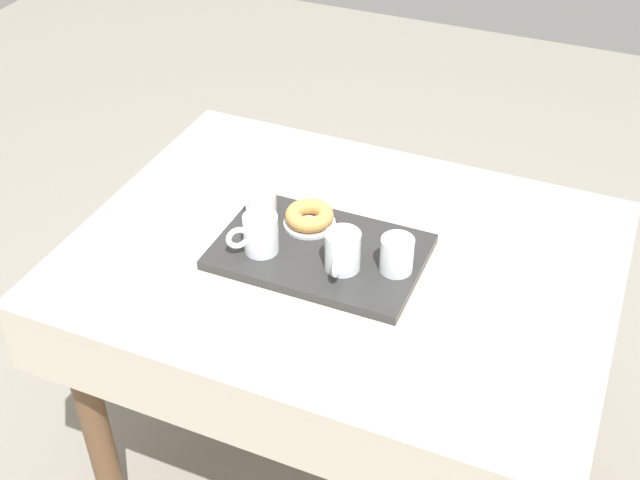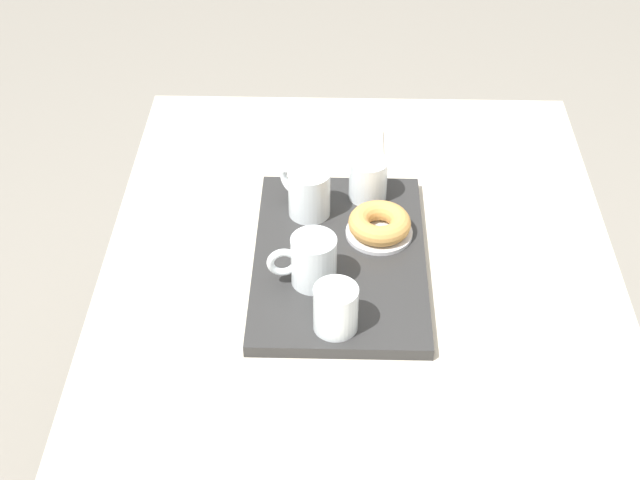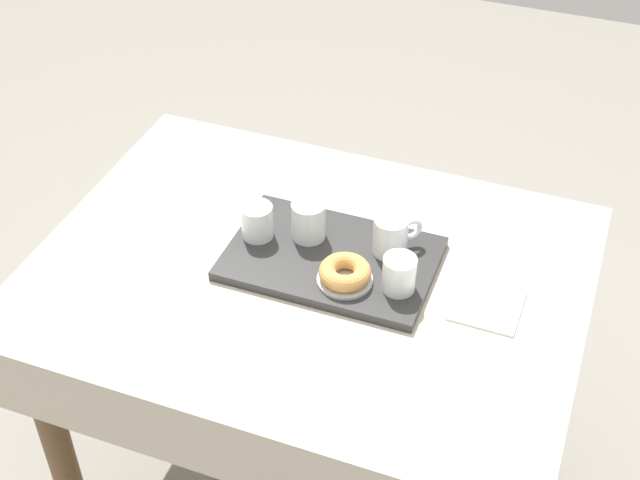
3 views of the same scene
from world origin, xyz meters
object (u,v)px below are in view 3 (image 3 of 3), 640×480
(tea_mug_left, at_px, (309,221))
(dining_table, at_px, (309,309))
(donut_plate_left, at_px, (345,280))
(water_glass_near, at_px, (257,222))
(serving_tray, at_px, (331,259))
(water_glass_far, at_px, (399,275))
(tea_mug_right, at_px, (391,236))
(sugar_donut_left, at_px, (345,272))
(paper_napkin, at_px, (487,305))

(tea_mug_left, bearing_deg, dining_table, -69.26)
(donut_plate_left, bearing_deg, water_glass_near, 162.18)
(serving_tray, bearing_deg, water_glass_far, -16.78)
(donut_plate_left, bearing_deg, water_glass_far, 9.67)
(serving_tray, distance_m, water_glass_far, 0.17)
(tea_mug_right, height_order, sugar_donut_left, tea_mug_right)
(donut_plate_left, bearing_deg, serving_tray, 128.68)
(water_glass_far, relative_size, paper_napkin, 0.56)
(serving_tray, distance_m, tea_mug_left, 0.09)
(dining_table, distance_m, paper_napkin, 0.39)
(donut_plate_left, bearing_deg, sugar_donut_left, -90.00)
(water_glass_near, bearing_deg, donut_plate_left, -17.82)
(tea_mug_right, bearing_deg, water_glass_far, -64.89)
(sugar_donut_left, bearing_deg, water_glass_far, 9.67)
(dining_table, xyz_separation_m, tea_mug_left, (-0.03, 0.08, 0.18))
(sugar_donut_left, bearing_deg, dining_table, 160.69)
(sugar_donut_left, relative_size, paper_napkin, 0.78)
(water_glass_near, height_order, donut_plate_left, water_glass_near)
(dining_table, distance_m, serving_tray, 0.14)
(water_glass_near, bearing_deg, water_glass_far, -9.19)
(dining_table, xyz_separation_m, donut_plate_left, (0.09, -0.03, 0.14))
(dining_table, bearing_deg, sugar_donut_left, -19.31)
(serving_tray, height_order, water_glass_far, water_glass_far)
(tea_mug_left, relative_size, tea_mug_right, 1.17)
(water_glass_near, bearing_deg, paper_napkin, -2.19)
(dining_table, height_order, tea_mug_left, tea_mug_left)
(water_glass_near, relative_size, paper_napkin, 0.56)
(dining_table, bearing_deg, water_glass_near, 163.22)
(tea_mug_right, height_order, paper_napkin, tea_mug_right)
(dining_table, distance_m, donut_plate_left, 0.17)
(tea_mug_right, height_order, donut_plate_left, tea_mug_right)
(dining_table, distance_m, tea_mug_right, 0.25)
(dining_table, xyz_separation_m, water_glass_near, (-0.13, 0.04, 0.17))
(donut_plate_left, bearing_deg, tea_mug_left, 137.65)
(water_glass_far, bearing_deg, tea_mug_right, 115.11)
(serving_tray, height_order, sugar_donut_left, sugar_donut_left)
(tea_mug_right, distance_m, water_glass_far, 0.11)
(tea_mug_left, distance_m, tea_mug_right, 0.18)
(serving_tray, xyz_separation_m, water_glass_far, (0.16, -0.05, 0.05))
(donut_plate_left, xyz_separation_m, paper_napkin, (0.28, 0.05, -0.02))
(dining_table, relative_size, tea_mug_left, 10.26)
(dining_table, height_order, serving_tray, serving_tray)
(dining_table, relative_size, tea_mug_right, 12.02)
(donut_plate_left, bearing_deg, tea_mug_right, 64.42)
(serving_tray, relative_size, donut_plate_left, 3.80)
(water_glass_near, height_order, paper_napkin, water_glass_near)
(serving_tray, relative_size, tea_mug_right, 4.56)
(dining_table, xyz_separation_m, water_glass_far, (0.20, -0.01, 0.17))
(tea_mug_left, distance_m, sugar_donut_left, 0.16)
(water_glass_near, relative_size, donut_plate_left, 0.67)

